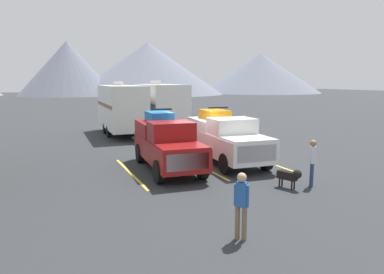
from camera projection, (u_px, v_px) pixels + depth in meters
ground_plane at (198, 164)px, 16.79m from camera, size 240.00×240.00×0.00m
pickup_truck_a at (166, 142)px, 15.80m from camera, size 2.36×5.67×2.62m
pickup_truck_b at (225, 137)px, 17.26m from camera, size 2.53×5.94×2.58m
lot_stripe_a at (130, 173)px, 15.22m from camera, size 0.12×5.50×0.01m
lot_stripe_b at (201, 166)px, 16.49m from camera, size 0.12×5.50×0.01m
lot_stripe_c at (261, 160)px, 17.75m from camera, size 0.12×5.50×0.01m
camper_trailer_a at (121, 107)px, 25.75m from camera, size 2.62×8.22×3.83m
camper_trailer_b at (160, 106)px, 26.59m from camera, size 2.65×8.00×3.90m
person_a at (312, 160)px, 13.16m from camera, size 0.32×0.32×1.74m
person_b at (241, 201)px, 8.70m from camera, size 0.31×0.31×1.69m
dog at (291, 175)px, 12.93m from camera, size 0.55×0.99×0.75m
mountain_ridge at (55, 70)px, 94.42m from camera, size 157.05×53.34×14.63m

